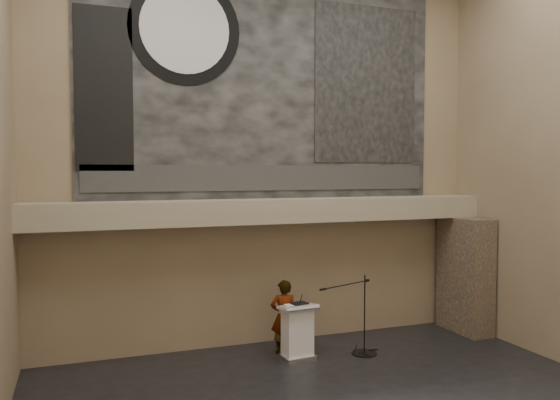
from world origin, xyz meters
name	(u,v)px	position (x,y,z in m)	size (l,w,h in m)	color
wall_back	(267,150)	(0.00, 4.00, 4.25)	(10.00, 0.02, 8.50)	#826D53
soffit	(274,211)	(0.00, 3.60, 2.95)	(10.00, 0.80, 0.50)	gray
sprinkler_left	(200,227)	(-1.60, 3.55, 2.67)	(0.04, 0.04, 0.06)	#B2893D
sprinkler_right	(354,221)	(1.90, 3.55, 2.67)	(0.04, 0.04, 0.06)	#B2893D
banner	(268,83)	(0.00, 3.97, 5.70)	(8.00, 0.05, 5.00)	black
banner_text_strip	(269,178)	(0.00, 3.93, 3.65)	(7.76, 0.02, 0.55)	#2B2B2B
banner_clock_rim	(185,29)	(-1.80, 3.93, 6.70)	(2.30, 2.30, 0.02)	black
banner_clock_face	(185,29)	(-1.80, 3.91, 6.70)	(1.84, 1.84, 0.02)	silver
banner_building_print	(366,85)	(2.40, 3.93, 5.80)	(2.60, 0.02, 3.60)	black
banner_brick_print	(104,89)	(-3.40, 3.93, 5.40)	(1.10, 0.02, 3.20)	black
stone_pier	(465,275)	(4.65, 3.15, 1.35)	(0.60, 1.40, 2.70)	#46382B
lectern	(297,332)	(0.20, 2.73, 0.55)	(0.76, 0.57, 1.13)	silver
binder	(300,304)	(0.26, 2.75, 1.12)	(0.31, 0.25, 0.04)	black
papers	(291,305)	(0.06, 2.74, 1.10)	(0.20, 0.28, 0.01)	white
speaker_person	(284,316)	(0.07, 3.15, 0.77)	(0.56, 0.37, 1.54)	silver
mic_stand	(363,342)	(1.57, 2.50, 0.26)	(1.48, 0.73, 1.65)	black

